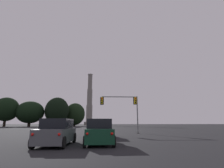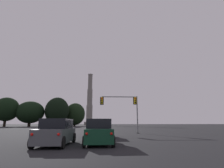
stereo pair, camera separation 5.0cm
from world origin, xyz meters
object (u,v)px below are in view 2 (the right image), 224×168
Objects in this scene: suv_left_lane_second at (57,132)px; traffic_light_overhead_right at (125,105)px; smokestack at (90,105)px; suv_center_lane_front at (101,129)px; suv_center_lane_second at (98,132)px.

suv_left_lane_second is 0.81× the size of traffic_light_overhead_right.
traffic_light_overhead_right is at bearing -82.43° from smokestack.
traffic_light_overhead_right is at bearing 65.51° from suv_left_lane_second.
suv_center_lane_front is at bearing 66.71° from suv_left_lane_second.
suv_center_lane_second is at bearing 10.93° from suv_left_lane_second.
suv_left_lane_second is 0.99× the size of suv_center_lane_front.
traffic_light_overhead_right is at bearing 65.35° from suv_center_lane_front.
smokestack reaches higher than traffic_light_overhead_right.
smokestack is (-13.88, 104.46, 10.80)m from traffic_light_overhead_right.
smokestack is at bearing 92.10° from suv_center_lane_second.
smokestack is at bearing 94.19° from suv_left_lane_second.
suv_center_lane_second is 6.46m from suv_center_lane_front.
suv_center_lane_second is 14.69m from traffic_light_overhead_right.
suv_center_lane_front is (0.10, 6.46, 0.00)m from suv_center_lane_second.
smokestack is at bearing 96.96° from suv_center_lane_front.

